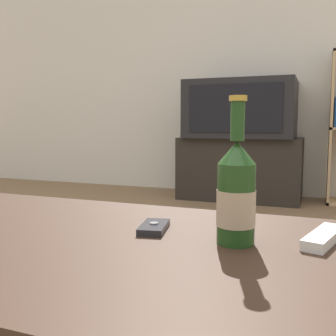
% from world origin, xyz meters
% --- Properties ---
extents(back_wall, '(8.00, 0.05, 2.60)m').
position_xyz_m(back_wall, '(0.00, 3.02, 1.30)').
color(back_wall, silver).
rests_on(back_wall, ground_plane).
extents(coffee_table, '(1.26, 0.66, 0.42)m').
position_xyz_m(coffee_table, '(0.00, 0.00, 0.36)').
color(coffee_table, '#332116').
rests_on(coffee_table, ground_plane).
extents(tv_stand, '(1.01, 0.48, 0.53)m').
position_xyz_m(tv_stand, '(-0.14, 2.71, 0.26)').
color(tv_stand, '#28231E').
rests_on(tv_stand, ground_plane).
extents(television, '(0.88, 0.60, 0.48)m').
position_xyz_m(television, '(-0.14, 2.70, 0.77)').
color(television, black).
rests_on(television, tv_stand).
extents(beer_bottle, '(0.07, 0.07, 0.27)m').
position_xyz_m(beer_bottle, '(0.34, 0.07, 0.52)').
color(beer_bottle, '#1E4219').
rests_on(beer_bottle, coffee_table).
extents(cell_phone, '(0.07, 0.11, 0.02)m').
position_xyz_m(cell_phone, '(0.16, 0.09, 0.43)').
color(cell_phone, '#232328').
rests_on(cell_phone, coffee_table).
extents(remote_control, '(0.08, 0.16, 0.02)m').
position_xyz_m(remote_control, '(0.49, 0.13, 0.43)').
color(remote_control, white).
rests_on(remote_control, coffee_table).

